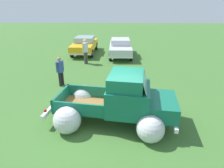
{
  "coord_description": "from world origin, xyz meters",
  "views": [
    {
      "loc": [
        0.21,
        -6.11,
        4.09
      ],
      "look_at": [
        0.0,
        1.71,
        0.77
      ],
      "focal_mm": 30.2,
      "sensor_mm": 36.0,
      "label": 1
    }
  ],
  "objects_px": {
    "vintage_pickup_truck": "(121,103)",
    "show_car_1": "(120,47)",
    "spectator_0": "(85,50)",
    "spectator_1": "(60,70)",
    "show_car_0": "(85,44)"
  },
  "relations": [
    {
      "from": "vintage_pickup_truck",
      "to": "show_car_1",
      "type": "distance_m",
      "value": 9.7
    },
    {
      "from": "spectator_0",
      "to": "spectator_1",
      "type": "xyz_separation_m",
      "value": [
        -0.69,
        -4.14,
        -0.13
      ]
    },
    {
      "from": "vintage_pickup_truck",
      "to": "spectator_0",
      "type": "relative_size",
      "value": 2.71
    },
    {
      "from": "spectator_1",
      "to": "show_car_0",
      "type": "bearing_deg",
      "value": 117.32
    },
    {
      "from": "vintage_pickup_truck",
      "to": "spectator_0",
      "type": "distance_m",
      "value": 7.84
    },
    {
      "from": "vintage_pickup_truck",
      "to": "show_car_0",
      "type": "distance_m",
      "value": 11.13
    },
    {
      "from": "show_car_1",
      "to": "spectator_1",
      "type": "xyz_separation_m",
      "value": [
        -3.26,
        -6.41,
        0.12
      ]
    },
    {
      "from": "vintage_pickup_truck",
      "to": "show_car_0",
      "type": "xyz_separation_m",
      "value": [
        -3.06,
        10.7,
        0.03
      ]
    },
    {
      "from": "vintage_pickup_truck",
      "to": "spectator_1",
      "type": "relative_size",
      "value": 3.05
    },
    {
      "from": "show_car_1",
      "to": "spectator_0",
      "type": "height_order",
      "value": "spectator_0"
    },
    {
      "from": "spectator_0",
      "to": "spectator_1",
      "type": "height_order",
      "value": "spectator_0"
    },
    {
      "from": "show_car_0",
      "to": "spectator_1",
      "type": "bearing_deg",
      "value": 0.63
    },
    {
      "from": "show_car_0",
      "to": "spectator_1",
      "type": "relative_size",
      "value": 2.89
    },
    {
      "from": "show_car_1",
      "to": "spectator_0",
      "type": "distance_m",
      "value": 3.44
    },
    {
      "from": "vintage_pickup_truck",
      "to": "show_car_0",
      "type": "height_order",
      "value": "vintage_pickup_truck"
    }
  ]
}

